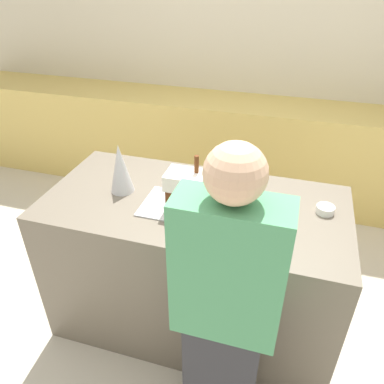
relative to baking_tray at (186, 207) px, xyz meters
The scene contains 13 objects.
ground_plane 0.96m from the baking_tray, 71.00° to the left, with size 12.00×12.00×0.00m, color beige.
wall_back 2.16m from the baking_tray, 89.33° to the left, with size 8.00×0.05×2.60m.
back_cabinet_block 1.86m from the baking_tray, 89.21° to the left, with size 6.00×0.60×0.95m.
kitchen_island 0.48m from the baking_tray, 71.00° to the left, with size 1.69×0.83×0.95m.
baking_tray is the anchor object (origin of this frame).
gingerbread_house 0.12m from the baking_tray, 25.49° to the left, with size 0.21×0.15×0.30m.
decorative_tree 0.43m from the baking_tray, behind, with size 0.14×0.14×0.29m.
candy_bowl_near_tray_left 0.43m from the baking_tray, 66.48° to the left, with size 0.12×0.12×0.05m.
candy_bowl_far_left 0.43m from the baking_tray, ahead, with size 0.12×0.12×0.04m.
candy_bowl_behind_tray 0.74m from the baking_tray, 13.10° to the left, with size 0.10×0.10×0.04m.
candy_bowl_front_corner 0.37m from the baking_tray, 43.18° to the left, with size 0.13×0.13×0.05m.
mug 0.33m from the baking_tray, 16.36° to the right, with size 0.08×0.08×0.08m.
person 0.66m from the baking_tray, 58.02° to the right, with size 0.43×0.53×1.62m.
Camera 1 is at (0.48, -1.66, 2.10)m, focal length 35.00 mm.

